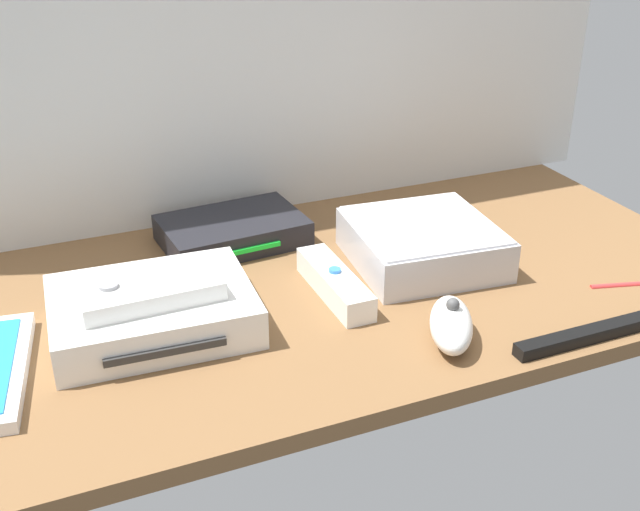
# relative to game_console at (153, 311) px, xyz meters

# --- Properties ---
(ground_plane) EXTENTS (1.00, 0.48, 0.02)m
(ground_plane) POSITION_rel_game_console_xyz_m (0.20, 0.02, -0.03)
(ground_plane) COLOR brown
(ground_plane) RESTS_ON ground
(game_console) EXTENTS (0.22, 0.17, 0.04)m
(game_console) POSITION_rel_game_console_xyz_m (0.00, 0.00, 0.00)
(game_console) COLOR white
(game_console) RESTS_ON ground_plane
(mini_computer) EXTENTS (0.19, 0.19, 0.05)m
(mini_computer) POSITION_rel_game_console_xyz_m (0.34, 0.03, 0.00)
(mini_computer) COLOR silver
(mini_computer) RESTS_ON ground_plane
(network_router) EXTENTS (0.19, 0.13, 0.03)m
(network_router) POSITION_rel_game_console_xyz_m (0.14, 0.17, -0.00)
(network_router) COLOR black
(network_router) RESTS_ON ground_plane
(remote_wand) EXTENTS (0.04, 0.15, 0.03)m
(remote_wand) POSITION_rel_game_console_xyz_m (0.21, -0.01, -0.01)
(remote_wand) COLOR white
(remote_wand) RESTS_ON ground_plane
(remote_nunchuk) EXTENTS (0.09, 0.11, 0.05)m
(remote_nunchuk) POSITION_rel_game_console_xyz_m (0.28, -0.14, -0.00)
(remote_nunchuk) COLOR white
(remote_nunchuk) RESTS_ON ground_plane
(remote_classic_pad) EXTENTS (0.15, 0.08, 0.02)m
(remote_classic_pad) POSITION_rel_game_console_xyz_m (-0.00, -0.01, 0.03)
(remote_classic_pad) COLOR white
(remote_classic_pad) RESTS_ON game_console
(sensor_bar) EXTENTS (0.24, 0.02, 0.01)m
(sensor_bar) POSITION_rel_game_console_xyz_m (0.44, -0.20, -0.01)
(sensor_bar) COLOR black
(sensor_bar) RESTS_ON ground_plane
(stylus_pen) EXTENTS (0.09, 0.03, 0.01)m
(stylus_pen) POSITION_rel_game_console_xyz_m (0.54, -0.12, -0.02)
(stylus_pen) COLOR red
(stylus_pen) RESTS_ON ground_plane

